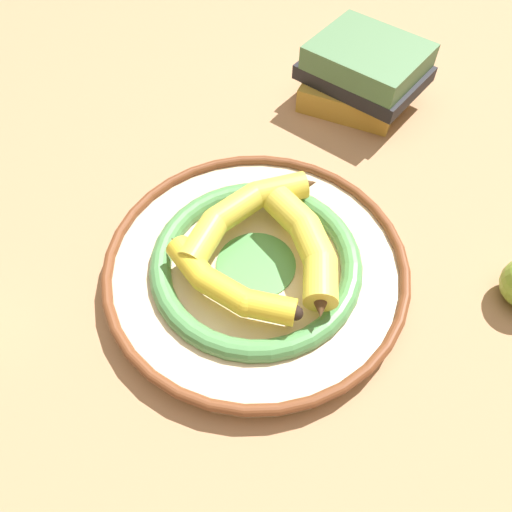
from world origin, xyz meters
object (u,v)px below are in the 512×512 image
Objects in this scene: banana_b at (309,247)px; banana_c at (243,211)px; decorative_bowl at (256,266)px; book_stack at (361,73)px; banana_a at (224,285)px.

banana_c is at bearing 37.18° from banana_b.
decorative_bowl is 1.99× the size of book_stack.
banana_b is (0.05, 0.10, 0.00)m from banana_a.
banana_c is 0.35m from book_stack.
banana_b is 0.75× the size of banana_c.
banana_a is 0.45m from book_stack.
banana_c is (-0.05, 0.04, 0.04)m from decorative_bowl.
banana_a is at bearing -88.33° from decorative_bowl.
banana_b is (0.05, 0.04, 0.04)m from decorative_bowl.
decorative_bowl is 2.00× the size of banana_a.
banana_c reaches higher than decorative_bowl.
banana_b is at bearing 37.86° from decorative_bowl.
banana_c is 1.13× the size of book_stack.
banana_a is 0.11m from banana_b.
banana_b is 0.10m from banana_c.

